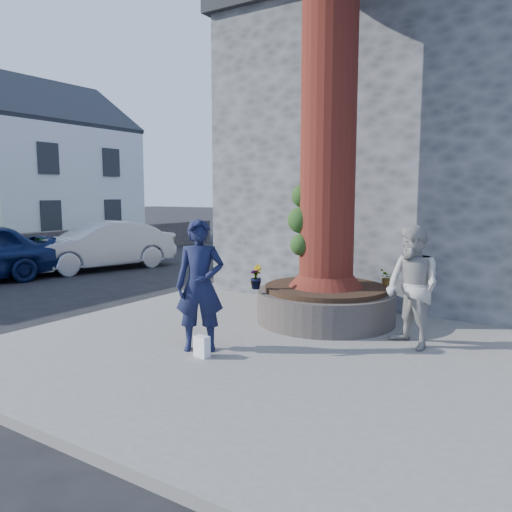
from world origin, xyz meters
The scene contains 15 objects.
ground centered at (0.00, 0.00, 0.00)m, with size 120.00×120.00×0.00m, color black.
pavement centered at (1.50, 1.00, 0.06)m, with size 9.00×8.00×0.12m, color slate.
yellow_line centered at (-3.05, 1.00, 0.00)m, with size 0.10×30.00×0.01m, color yellow.
stone_shop centered at (2.50, 7.20, 3.16)m, with size 10.30×8.30×6.30m.
planter centered at (0.80, 2.00, 0.41)m, with size 2.30×2.30×0.60m.
cottage_far centered at (-16.50, 8.00, 3.79)m, with size 7.30×7.40×8.75m.
man centered at (0.03, -0.37, 1.02)m, with size 0.66×0.43×1.80m, color #121733.
woman centered at (2.42, 1.33, 0.98)m, with size 0.83×0.65×1.71m, color #9C9A95.
shopping_bag centered at (0.23, -0.60, 0.26)m, with size 0.20×0.12×0.28m, color white.
car_silver centered at (-7.63, 4.36, 0.71)m, with size 1.51×4.34×1.43m, color #ADAFB5.
a_board_sign centered at (-8.93, 3.17, 0.50)m, with size 0.55×0.36×1.00m, color #11401F.
plant_a centered at (0.79, 2.85, 0.90)m, with size 0.19×0.13×0.36m, color gray.
plant_b centered at (-0.05, 1.15, 0.91)m, with size 0.21×0.21×0.39m, color gray.
plant_c centered at (-0.05, 1.15, 0.88)m, with size 0.18×0.18×0.32m, color gray.
plant_d centered at (1.65, 2.57, 0.86)m, with size 0.25×0.22×0.27m, color gray.
Camera 1 is at (4.28, -5.54, 2.25)m, focal length 35.00 mm.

